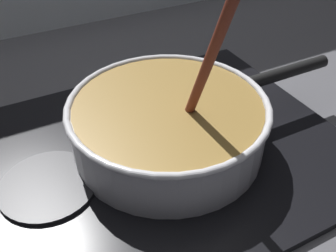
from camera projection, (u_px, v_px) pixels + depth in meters
name	position (u px, v px, depth m)	size (l,w,h in m)	color
hob_plate	(168.00, 148.00, 0.63)	(0.56, 0.48, 0.01)	black
burner_ring	(168.00, 144.00, 0.62)	(0.19, 0.19, 0.01)	#592D0C
spare_burner	(48.00, 185.00, 0.55)	(0.14, 0.14, 0.01)	#262628
cooking_pan	(169.00, 123.00, 0.60)	(0.47, 0.31, 0.34)	silver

